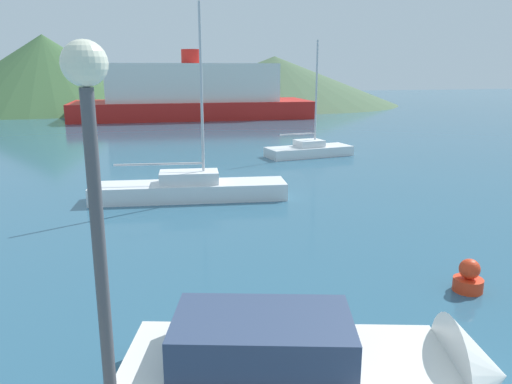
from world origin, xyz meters
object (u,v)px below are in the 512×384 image
at_px(sailboat_inner, 190,188).
at_px(sailboat_middle, 309,150).
at_px(ferry_distant, 192,94).
at_px(buoy_marker, 469,278).
at_px(motorboat_near, 327,367).
at_px(streetlamp, 98,238).

xyz_separation_m(sailboat_inner, sailboat_middle, (9.27, 9.47, -0.06)).
height_order(sailboat_inner, ferry_distant, sailboat_inner).
distance_m(sailboat_inner, buoy_marker, 13.02).
xyz_separation_m(ferry_distant, buoy_marker, (0.96, -49.84, -2.45)).
relative_size(motorboat_near, buoy_marker, 8.18).
height_order(streetlamp, motorboat_near, streetlamp).
xyz_separation_m(sailboat_middle, ferry_distant, (-4.17, 28.84, 2.38)).
bearing_deg(buoy_marker, sailboat_middle, 81.30).
height_order(streetlamp, ferry_distant, ferry_distant).
height_order(sailboat_middle, buoy_marker, sailboat_middle).
xyz_separation_m(sailboat_middle, buoy_marker, (-3.21, -21.00, -0.07)).
bearing_deg(sailboat_middle, sailboat_inner, -142.58).
distance_m(ferry_distant, buoy_marker, 49.91).
distance_m(motorboat_near, ferry_distant, 53.11).
relative_size(motorboat_near, sailboat_inner, 0.83).
bearing_deg(buoy_marker, streetlamp, -145.26).
relative_size(streetlamp, sailboat_middle, 0.71).
bearing_deg(sailboat_inner, ferry_distant, 89.39).
distance_m(sailboat_inner, sailboat_middle, 13.26).
bearing_deg(buoy_marker, sailboat_inner, 117.73).
bearing_deg(motorboat_near, ferry_distant, 101.26).
bearing_deg(ferry_distant, streetlamp, -95.66).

